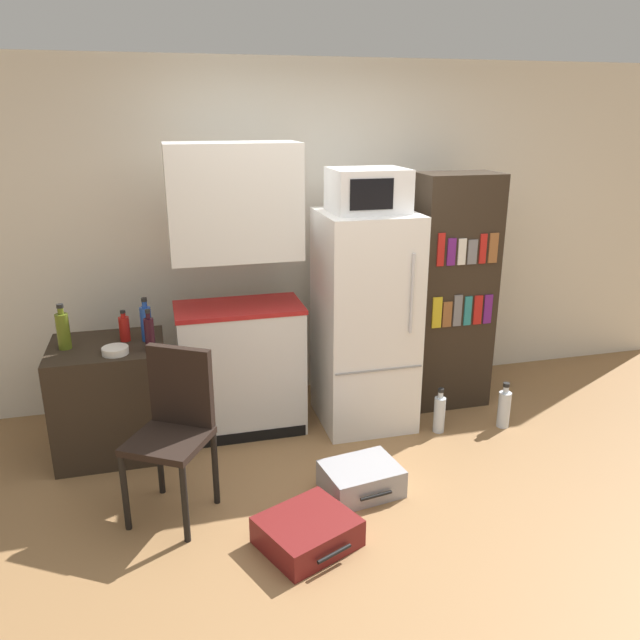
# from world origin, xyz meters

# --- Properties ---
(ground_plane) EXTENTS (24.00, 24.00, 0.00)m
(ground_plane) POSITION_xyz_m (0.00, 0.00, 0.00)
(ground_plane) COLOR olive
(wall_back) EXTENTS (6.40, 0.10, 2.58)m
(wall_back) POSITION_xyz_m (0.20, 2.00, 1.29)
(wall_back) COLOR silver
(wall_back) RESTS_ON ground_plane
(side_table) EXTENTS (0.73, 0.63, 0.76)m
(side_table) POSITION_xyz_m (-1.53, 1.29, 0.38)
(side_table) COLOR #2D2319
(side_table) RESTS_ON ground_plane
(kitchen_hutch) EXTENTS (0.87, 0.48, 2.02)m
(kitchen_hutch) POSITION_xyz_m (-0.64, 1.37, 0.94)
(kitchen_hutch) COLOR silver
(kitchen_hutch) RESTS_ON ground_plane
(refrigerator) EXTENTS (0.65, 0.68, 1.55)m
(refrigerator) POSITION_xyz_m (0.24, 1.27, 0.78)
(refrigerator) COLOR white
(refrigerator) RESTS_ON ground_plane
(microwave) EXTENTS (0.50, 0.42, 0.29)m
(microwave) POSITION_xyz_m (0.24, 1.27, 1.70)
(microwave) COLOR silver
(microwave) RESTS_ON refrigerator
(bookshelf) EXTENTS (0.59, 0.38, 1.78)m
(bookshelf) POSITION_xyz_m (0.98, 1.41, 0.89)
(bookshelf) COLOR #2D2319
(bookshelf) RESTS_ON ground_plane
(bottle_olive_oil) EXTENTS (0.08, 0.08, 0.30)m
(bottle_olive_oil) POSITION_xyz_m (-1.77, 1.28, 0.88)
(bottle_olive_oil) COLOR #566619
(bottle_olive_oil) RESTS_ON side_table
(bottle_wine_dark) EXTENTS (0.06, 0.06, 0.27)m
(bottle_wine_dark) POSITION_xyz_m (-1.24, 1.10, 0.87)
(bottle_wine_dark) COLOR black
(bottle_wine_dark) RESTS_ON side_table
(bottle_ketchup_red) EXTENTS (0.07, 0.07, 0.21)m
(bottle_ketchup_red) POSITION_xyz_m (-1.41, 1.34, 0.85)
(bottle_ketchup_red) COLOR #AD1914
(bottle_ketchup_red) RESTS_ON side_table
(bottle_blue_soda) EXTENTS (0.07, 0.07, 0.29)m
(bottle_blue_soda) POSITION_xyz_m (-1.26, 1.31, 0.88)
(bottle_blue_soda) COLOR #1E47A3
(bottle_blue_soda) RESTS_ON side_table
(bowl) EXTENTS (0.16, 0.16, 0.04)m
(bowl) POSITION_xyz_m (-1.46, 1.10, 0.78)
(bowl) COLOR silver
(bowl) RESTS_ON side_table
(chair) EXTENTS (0.55, 0.55, 0.97)m
(chair) POSITION_xyz_m (-1.13, 0.49, 0.57)
(chair) COLOR black
(chair) RESTS_ON ground_plane
(suitcase_large_flat) EXTENTS (0.50, 0.42, 0.17)m
(suitcase_large_flat) POSITION_xyz_m (-0.07, 0.37, 0.09)
(suitcase_large_flat) COLOR #99999E
(suitcase_large_flat) RESTS_ON ground_plane
(suitcase_small_flat) EXTENTS (0.59, 0.56, 0.16)m
(suitcase_small_flat) POSITION_xyz_m (-0.50, -0.02, 0.08)
(suitcase_small_flat) COLOR maroon
(suitcase_small_flat) RESTS_ON ground_plane
(water_bottle_front) EXTENTS (0.08, 0.08, 0.34)m
(water_bottle_front) POSITION_xyz_m (0.71, 0.94, 0.14)
(water_bottle_front) COLOR silver
(water_bottle_front) RESTS_ON ground_plane
(water_bottle_middle) EXTENTS (0.09, 0.09, 0.35)m
(water_bottle_middle) POSITION_xyz_m (1.20, 0.90, 0.15)
(water_bottle_middle) COLOR silver
(water_bottle_middle) RESTS_ON ground_plane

